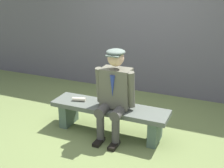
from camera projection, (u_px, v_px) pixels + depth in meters
name	position (u px, v px, depth m)	size (l,w,h in m)	color
ground_plane	(109.00, 132.00, 4.42)	(30.00, 30.00, 0.00)	olive
bench	(109.00, 113.00, 4.31)	(1.77, 0.45, 0.44)	#4F564D
seated_man	(114.00, 91.00, 4.08)	(0.59, 0.60, 1.31)	#5A5849
rolled_magazine	(79.00, 99.00, 4.43)	(0.06, 0.06, 0.20)	beige
stadium_wall	(149.00, 32.00, 5.67)	(12.00, 0.24, 2.43)	#535058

